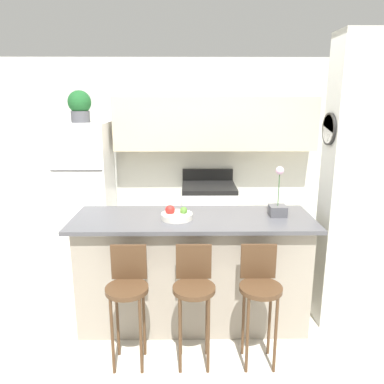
{
  "coord_description": "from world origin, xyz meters",
  "views": [
    {
      "loc": [
        -0.04,
        -3.13,
        2.02
      ],
      "look_at": [
        0.0,
        0.71,
        1.06
      ],
      "focal_mm": 35.0,
      "sensor_mm": 36.0,
      "label": 1
    }
  ],
  "objects_px": {
    "potted_plant_on_fridge": "(80,106)",
    "orchid_vase": "(278,205)",
    "bar_stool_left": "(128,290)",
    "bar_stool_right": "(260,289)",
    "refrigerator": "(86,189)",
    "bar_stool_mid": "(194,290)",
    "stove_range": "(208,217)",
    "fruit_bowl": "(176,215)"
  },
  "relations": [
    {
      "from": "stove_range",
      "to": "potted_plant_on_fridge",
      "type": "bearing_deg",
      "value": -179.23
    },
    {
      "from": "bar_stool_mid",
      "to": "potted_plant_on_fridge",
      "type": "height_order",
      "value": "potted_plant_on_fridge"
    },
    {
      "from": "refrigerator",
      "to": "orchid_vase",
      "type": "height_order",
      "value": "refrigerator"
    },
    {
      "from": "potted_plant_on_fridge",
      "to": "orchid_vase",
      "type": "relative_size",
      "value": 0.89
    },
    {
      "from": "bar_stool_left",
      "to": "bar_stool_right",
      "type": "relative_size",
      "value": 1.0
    },
    {
      "from": "bar_stool_left",
      "to": "potted_plant_on_fridge",
      "type": "height_order",
      "value": "potted_plant_on_fridge"
    },
    {
      "from": "bar_stool_left",
      "to": "bar_stool_right",
      "type": "height_order",
      "value": "same"
    },
    {
      "from": "refrigerator",
      "to": "bar_stool_right",
      "type": "distance_m",
      "value": 2.93
    },
    {
      "from": "bar_stool_mid",
      "to": "potted_plant_on_fridge",
      "type": "xyz_separation_m",
      "value": [
        -1.39,
        2.23,
        1.32
      ]
    },
    {
      "from": "potted_plant_on_fridge",
      "to": "fruit_bowl",
      "type": "xyz_separation_m",
      "value": [
        1.25,
        -1.71,
        -0.89
      ]
    },
    {
      "from": "potted_plant_on_fridge",
      "to": "stove_range",
      "type": "bearing_deg",
      "value": 0.77
    },
    {
      "from": "potted_plant_on_fridge",
      "to": "fruit_bowl",
      "type": "distance_m",
      "value": 2.3
    },
    {
      "from": "bar_stool_left",
      "to": "orchid_vase",
      "type": "bearing_deg",
      "value": 25.59
    },
    {
      "from": "bar_stool_mid",
      "to": "bar_stool_right",
      "type": "relative_size",
      "value": 1.0
    },
    {
      "from": "potted_plant_on_fridge",
      "to": "bar_stool_left",
      "type": "bearing_deg",
      "value": -68.23
    },
    {
      "from": "bar_stool_left",
      "to": "fruit_bowl",
      "type": "xyz_separation_m",
      "value": [
        0.36,
        0.52,
        0.43
      ]
    },
    {
      "from": "bar_stool_right",
      "to": "orchid_vase",
      "type": "distance_m",
      "value": 0.82
    },
    {
      "from": "refrigerator",
      "to": "stove_range",
      "type": "distance_m",
      "value": 1.67
    },
    {
      "from": "bar_stool_left",
      "to": "potted_plant_on_fridge",
      "type": "xyz_separation_m",
      "value": [
        -0.89,
        2.23,
        1.32
      ]
    },
    {
      "from": "refrigerator",
      "to": "bar_stool_mid",
      "type": "xyz_separation_m",
      "value": [
        1.39,
        -2.23,
        -0.25
      ]
    },
    {
      "from": "bar_stool_mid",
      "to": "orchid_vase",
      "type": "bearing_deg",
      "value": 38.58
    },
    {
      "from": "potted_plant_on_fridge",
      "to": "refrigerator",
      "type": "bearing_deg",
      "value": -63.71
    },
    {
      "from": "refrigerator",
      "to": "bar_stool_left",
      "type": "relative_size",
      "value": 1.84
    },
    {
      "from": "bar_stool_right",
      "to": "fruit_bowl",
      "type": "distance_m",
      "value": 0.93
    },
    {
      "from": "bar_stool_left",
      "to": "bar_stool_right",
      "type": "distance_m",
      "value": 1.0
    },
    {
      "from": "potted_plant_on_fridge",
      "to": "fruit_bowl",
      "type": "bearing_deg",
      "value": -53.94
    },
    {
      "from": "refrigerator",
      "to": "stove_range",
      "type": "relative_size",
      "value": 1.62
    },
    {
      "from": "bar_stool_left",
      "to": "potted_plant_on_fridge",
      "type": "bearing_deg",
      "value": 111.77
    },
    {
      "from": "stove_range",
      "to": "potted_plant_on_fridge",
      "type": "xyz_separation_m",
      "value": [
        -1.62,
        -0.02,
        1.48
      ]
    },
    {
      "from": "orchid_vase",
      "to": "bar_stool_left",
      "type": "bearing_deg",
      "value": -154.41
    },
    {
      "from": "stove_range",
      "to": "fruit_bowl",
      "type": "distance_m",
      "value": 1.87
    },
    {
      "from": "bar_stool_left",
      "to": "potted_plant_on_fridge",
      "type": "distance_m",
      "value": 2.74
    },
    {
      "from": "bar_stool_right",
      "to": "orchid_vase",
      "type": "height_order",
      "value": "orchid_vase"
    },
    {
      "from": "bar_stool_left",
      "to": "refrigerator",
      "type": "bearing_deg",
      "value": 111.77
    },
    {
      "from": "stove_range",
      "to": "fruit_bowl",
      "type": "xyz_separation_m",
      "value": [
        -0.38,
        -1.73,
        0.58
      ]
    },
    {
      "from": "bar_stool_right",
      "to": "potted_plant_on_fridge",
      "type": "bearing_deg",
      "value": 130.33
    },
    {
      "from": "refrigerator",
      "to": "bar_stool_mid",
      "type": "distance_m",
      "value": 2.64
    },
    {
      "from": "stove_range",
      "to": "bar_stool_right",
      "type": "relative_size",
      "value": 1.14
    },
    {
      "from": "refrigerator",
      "to": "bar_stool_left",
      "type": "xyz_separation_m",
      "value": [
        0.89,
        -2.23,
        -0.25
      ]
    },
    {
      "from": "bar_stool_left",
      "to": "orchid_vase",
      "type": "height_order",
      "value": "orchid_vase"
    },
    {
      "from": "potted_plant_on_fridge",
      "to": "orchid_vase",
      "type": "bearing_deg",
      "value": -37.21
    },
    {
      "from": "bar_stool_right",
      "to": "potted_plant_on_fridge",
      "type": "distance_m",
      "value": 3.21
    }
  ]
}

